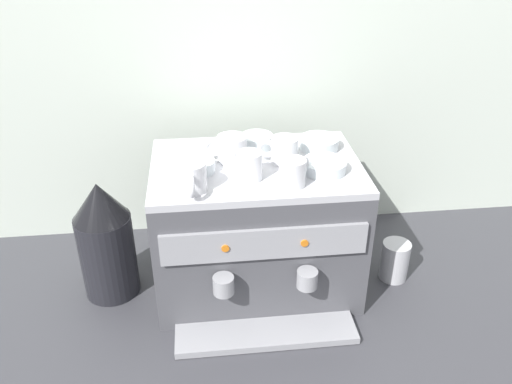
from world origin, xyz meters
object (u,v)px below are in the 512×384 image
(espresso_machine, at_px, (256,227))
(ceramic_cup_0, at_px, (293,172))
(ceramic_bowl_3, at_px, (324,166))
(milk_pitcher, at_px, (395,261))
(ceramic_cup_2, at_px, (191,178))
(ceramic_cup_3, at_px, (248,165))
(ceramic_bowl_0, at_px, (257,141))
(ceramic_bowl_1, at_px, (198,166))
(ceramic_bowl_2, at_px, (319,143))
(coffee_grinder, at_px, (105,241))
(ceramic_cup_4, at_px, (283,150))
(ceramic_cup_1, at_px, (230,148))

(espresso_machine, xyz_separation_m, ceramic_cup_0, (0.08, -0.12, 0.24))
(ceramic_bowl_3, height_order, milk_pitcher, ceramic_bowl_3)
(ceramic_cup_2, xyz_separation_m, ceramic_bowl_3, (0.36, 0.07, -0.02))
(ceramic_cup_3, bearing_deg, ceramic_cup_0, -22.91)
(ceramic_cup_0, distance_m, ceramic_bowl_0, 0.25)
(ceramic_bowl_0, distance_m, ceramic_bowl_1, 0.22)
(ceramic_bowl_1, relative_size, ceramic_bowl_3, 0.78)
(ceramic_bowl_2, distance_m, milk_pitcher, 0.44)
(ceramic_bowl_1, bearing_deg, ceramic_cup_0, -22.32)
(ceramic_cup_3, bearing_deg, ceramic_bowl_0, 77.00)
(coffee_grinder, bearing_deg, ceramic_bowl_1, -4.75)
(ceramic_bowl_0, relative_size, ceramic_bowl_1, 1.02)
(espresso_machine, xyz_separation_m, ceramic_cup_4, (0.08, 0.01, 0.24))
(ceramic_cup_4, distance_m, ceramic_bowl_3, 0.12)
(ceramic_cup_0, xyz_separation_m, ceramic_bowl_0, (-0.07, 0.24, -0.02))
(ceramic_cup_2, relative_size, ceramic_bowl_0, 1.26)
(ceramic_bowl_1, relative_size, ceramic_bowl_2, 0.81)
(espresso_machine, relative_size, ceramic_cup_3, 5.80)
(ceramic_cup_3, relative_size, milk_pitcher, 0.79)
(ceramic_cup_0, height_order, ceramic_bowl_0, ceramic_cup_0)
(ceramic_cup_2, bearing_deg, ceramic_cup_4, 28.61)
(espresso_machine, xyz_separation_m, ceramic_cup_1, (-0.07, 0.04, 0.24))
(ceramic_bowl_3, distance_m, milk_pitcher, 0.44)
(milk_pitcher, bearing_deg, ceramic_cup_0, -165.86)
(ceramic_bowl_3, height_order, coffee_grinder, ceramic_bowl_3)
(ceramic_cup_2, xyz_separation_m, ceramic_bowl_0, (0.19, 0.24, -0.02))
(ceramic_bowl_3, bearing_deg, ceramic_cup_4, 146.45)
(ceramic_bowl_3, bearing_deg, ceramic_cup_3, -175.30)
(ceramic_cup_0, height_order, ceramic_cup_3, ceramic_cup_3)
(ceramic_cup_4, height_order, ceramic_bowl_2, ceramic_cup_4)
(ceramic_bowl_1, height_order, coffee_grinder, ceramic_bowl_1)
(ceramic_cup_3, height_order, ceramic_bowl_2, ceramic_cup_3)
(ceramic_cup_0, xyz_separation_m, ceramic_bowl_1, (-0.24, 0.10, -0.02))
(coffee_grinder, bearing_deg, ceramic_bowl_0, 14.11)
(ceramic_cup_2, bearing_deg, ceramic_bowl_2, 29.78)
(ceramic_cup_1, bearing_deg, ceramic_bowl_1, -147.61)
(ceramic_cup_2, relative_size, coffee_grinder, 0.32)
(ceramic_bowl_3, bearing_deg, ceramic_cup_1, 159.06)
(espresso_machine, distance_m, ceramic_bowl_2, 0.31)
(ceramic_bowl_1, distance_m, ceramic_bowl_2, 0.37)
(ceramic_cup_2, relative_size, ceramic_cup_3, 1.18)
(ceramic_cup_2, bearing_deg, milk_pitcher, 8.79)
(ceramic_bowl_1, height_order, ceramic_bowl_3, ceramic_bowl_1)
(ceramic_cup_1, xyz_separation_m, ceramic_bowl_2, (0.26, 0.05, -0.02))
(ceramic_bowl_3, relative_size, coffee_grinder, 0.32)
(ceramic_cup_2, relative_size, milk_pitcher, 0.93)
(ceramic_cup_0, height_order, ceramic_cup_1, same)
(ceramic_bowl_0, height_order, ceramic_bowl_3, ceramic_bowl_0)
(ceramic_bowl_0, bearing_deg, ceramic_bowl_3, -46.72)
(ceramic_cup_0, bearing_deg, ceramic_cup_1, 133.44)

